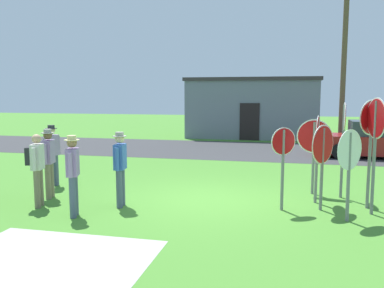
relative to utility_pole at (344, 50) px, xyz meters
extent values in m
plane|color=#47842D|center=(-4.53, -10.36, -4.61)|extent=(80.00, 80.00, 0.00)
cube|color=#38383A|center=(-4.53, -1.20, -4.61)|extent=(60.00, 6.40, 0.01)
cube|color=#ADAAA3|center=(-6.15, -14.43, -4.61)|extent=(3.20, 2.40, 0.01)
cube|color=slate|center=(-4.51, 4.70, -2.93)|extent=(7.57, 3.56, 3.36)
cube|color=#383333|center=(-4.51, 4.70, -1.15)|extent=(7.77, 3.76, 0.20)
cube|color=black|center=(-4.51, 2.90, -3.56)|extent=(1.10, 0.08, 2.10)
cylinder|color=brown|center=(0.00, 0.00, -0.19)|extent=(0.24, 0.24, 8.85)
cube|color=maroon|center=(0.96, -2.11, -4.08)|extent=(4.34, 1.91, 0.76)
cube|color=#2D333D|center=(1.21, -2.12, -3.40)|extent=(2.27, 1.59, 0.60)
cylinder|color=black|center=(-0.39, -2.98, -4.29)|extent=(0.65, 0.24, 0.64)
cylinder|color=black|center=(-0.35, -1.18, -4.29)|extent=(0.65, 0.24, 0.64)
cylinder|color=slate|center=(-1.76, -10.59, -3.68)|extent=(0.10, 0.10, 1.86)
cylinder|color=white|center=(-1.76, -10.59, -3.13)|extent=(0.52, 0.73, 0.88)
cylinder|color=#B70F14|center=(-1.75, -10.59, -3.13)|extent=(0.48, 0.68, 0.82)
cylinder|color=slate|center=(-0.71, -10.67, -3.39)|extent=(0.10, 0.09, 2.45)
cylinder|color=white|center=(-0.71, -10.67, -2.53)|extent=(0.22, 0.86, 0.88)
cylinder|color=#B70F14|center=(-0.72, -10.68, -2.53)|extent=(0.21, 0.80, 0.82)
cylinder|color=slate|center=(-1.30, -11.28, -3.70)|extent=(0.12, 0.11, 1.83)
cylinder|color=white|center=(-1.30, -11.28, -3.13)|extent=(0.56, 0.64, 0.83)
cylinder|color=#B70F14|center=(-1.31, -11.28, -3.13)|extent=(0.53, 0.60, 0.77)
cylinder|color=slate|center=(-1.83, -9.97, -3.60)|extent=(0.08, 0.08, 2.02)
cylinder|color=white|center=(-1.83, -9.97, -2.95)|extent=(0.15, 0.87, 0.87)
cylinder|color=#B70F14|center=(-1.82, -9.97, -2.95)|extent=(0.14, 0.80, 0.81)
cylinder|color=slate|center=(-0.71, -10.19, -3.41)|extent=(0.10, 0.10, 2.41)
cylinder|color=white|center=(-0.71, -10.19, -2.53)|extent=(0.60, 0.54, 0.80)
cylinder|color=#B70F14|center=(-0.70, -10.20, -2.53)|extent=(0.56, 0.50, 0.74)
cylinder|color=slate|center=(-1.17, -9.33, -3.44)|extent=(0.07, 0.07, 2.34)
cylinder|color=white|center=(-1.17, -9.33, -2.56)|extent=(0.06, 0.68, 0.68)
cylinder|color=#B70F14|center=(-1.16, -9.33, -2.56)|extent=(0.06, 0.63, 0.63)
cylinder|color=slate|center=(-2.61, -10.78, -3.70)|extent=(0.10, 0.10, 1.82)
cylinder|color=white|center=(-2.61, -10.78, -3.05)|extent=(0.52, 0.37, 0.62)
cylinder|color=#B70F14|center=(-2.61, -10.79, -3.05)|extent=(0.48, 0.34, 0.58)
cylinder|color=slate|center=(-1.84, -9.08, -3.67)|extent=(0.08, 0.08, 1.88)
cylinder|color=white|center=(-1.84, -9.08, -3.10)|extent=(0.88, 0.13, 0.88)
cylinder|color=#B70F14|center=(-1.84, -9.09, -3.10)|extent=(0.81, 0.13, 0.82)
cylinder|color=#4C5670|center=(-8.92, -9.71, -4.17)|extent=(0.14, 0.14, 0.88)
cylinder|color=#4C5670|center=(-8.98, -9.92, -4.17)|extent=(0.14, 0.14, 0.88)
cube|color=#9E7AB2|center=(-8.95, -9.82, -3.44)|extent=(0.31, 0.41, 0.58)
cylinder|color=#9E7AB2|center=(-8.88, -9.59, -3.46)|extent=(0.09, 0.09, 0.52)
cylinder|color=#9E7AB2|center=(-9.01, -10.05, -3.46)|extent=(0.09, 0.09, 0.52)
sphere|color=beige|center=(-8.95, -9.82, -3.03)|extent=(0.21, 0.21, 0.21)
cylinder|color=#333338|center=(-8.95, -9.82, -2.97)|extent=(0.31, 0.31, 0.02)
cylinder|color=#333338|center=(-8.95, -9.82, -2.92)|extent=(0.19, 0.19, 0.09)
cylinder|color=#4C5670|center=(-6.96, -12.16, -4.17)|extent=(0.14, 0.14, 0.88)
cylinder|color=#4C5670|center=(-6.89, -12.37, -4.17)|extent=(0.14, 0.14, 0.88)
cube|color=#9E7AB2|center=(-6.92, -12.26, -3.44)|extent=(0.32, 0.41, 0.58)
cylinder|color=#9E7AB2|center=(-7.00, -12.03, -3.46)|extent=(0.09, 0.09, 0.52)
cylinder|color=#9E7AB2|center=(-6.85, -12.49, -3.46)|extent=(0.09, 0.09, 0.52)
sphere|color=#9E7051|center=(-6.92, -12.26, -3.03)|extent=(0.21, 0.21, 0.21)
cylinder|color=beige|center=(-6.92, -12.26, -2.97)|extent=(0.32, 0.32, 0.02)
cylinder|color=beige|center=(-6.92, -12.26, -2.92)|extent=(0.19, 0.19, 0.09)
cylinder|color=#7A6B56|center=(-8.12, -11.66, -4.17)|extent=(0.14, 0.14, 0.88)
cylinder|color=#7A6B56|center=(-8.06, -11.87, -4.17)|extent=(0.14, 0.14, 0.88)
cube|color=beige|center=(-8.09, -11.77, -3.44)|extent=(0.31, 0.41, 0.58)
cylinder|color=beige|center=(-8.16, -11.54, -3.46)|extent=(0.09, 0.09, 0.52)
cylinder|color=beige|center=(-8.03, -12.00, -3.46)|extent=(0.09, 0.09, 0.52)
sphere|color=tan|center=(-8.09, -11.77, -3.03)|extent=(0.21, 0.21, 0.21)
cube|color=#232328|center=(-8.26, -11.81, -3.42)|extent=(0.21, 0.29, 0.40)
cylinder|color=#7A6B56|center=(-8.32, -10.90, -4.17)|extent=(0.14, 0.14, 0.88)
cylinder|color=#7A6B56|center=(-8.27, -11.11, -4.17)|extent=(0.14, 0.14, 0.88)
cube|color=#9E7AB2|center=(-8.29, -11.01, -3.44)|extent=(0.29, 0.40, 0.58)
cylinder|color=#9E7AB2|center=(-8.35, -10.77, -3.46)|extent=(0.09, 0.09, 0.52)
cylinder|color=#9E7AB2|center=(-8.24, -11.24, -3.46)|extent=(0.09, 0.09, 0.52)
sphere|color=brown|center=(-8.29, -11.01, -3.03)|extent=(0.21, 0.21, 0.21)
cylinder|color=gray|center=(-8.29, -11.01, -2.97)|extent=(0.32, 0.31, 0.02)
cylinder|color=gray|center=(-8.29, -11.01, -2.92)|extent=(0.19, 0.19, 0.09)
cube|color=#232328|center=(-8.46, -11.04, -3.42)|extent=(0.19, 0.28, 0.40)
cylinder|color=#4C5670|center=(-6.26, -11.22, -4.17)|extent=(0.14, 0.14, 0.88)
cylinder|color=#4C5670|center=(-6.24, -11.44, -4.17)|extent=(0.14, 0.14, 0.88)
cube|color=#3860B7|center=(-6.25, -11.33, -3.44)|extent=(0.26, 0.38, 0.58)
cylinder|color=#3860B7|center=(-6.28, -11.10, -3.46)|extent=(0.09, 0.09, 0.52)
cylinder|color=#3860B7|center=(-6.22, -11.57, -3.46)|extent=(0.09, 0.09, 0.52)
sphere|color=beige|center=(-6.25, -11.33, -3.03)|extent=(0.21, 0.21, 0.21)
cylinder|color=gray|center=(-6.25, -11.33, -2.97)|extent=(0.31, 0.31, 0.02)
cylinder|color=gray|center=(-6.25, -11.33, -2.92)|extent=(0.19, 0.19, 0.09)
camera|label=1|loc=(-2.61, -19.76, -2.02)|focal=37.36mm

